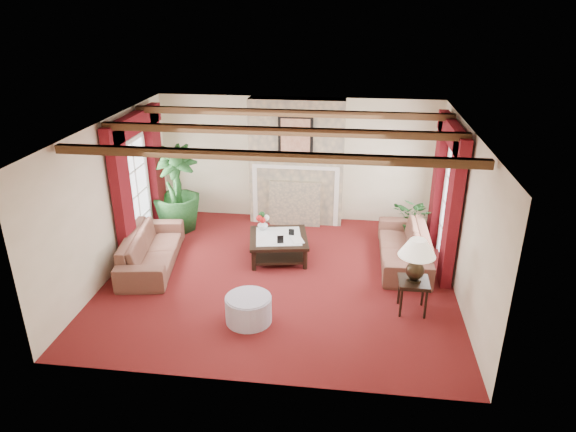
# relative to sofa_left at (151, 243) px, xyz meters

# --- Properties ---
(floor) EXTENTS (6.00, 6.00, 0.00)m
(floor) POSITION_rel_sofa_left_xyz_m (2.42, -0.17, -0.43)
(floor) COLOR #4A0D0F
(floor) RESTS_ON ground
(ceiling) EXTENTS (6.00, 6.00, 0.00)m
(ceiling) POSITION_rel_sofa_left_xyz_m (2.42, -0.17, 2.27)
(ceiling) COLOR white
(ceiling) RESTS_ON floor
(back_wall) EXTENTS (6.00, 0.02, 2.70)m
(back_wall) POSITION_rel_sofa_left_xyz_m (2.42, 2.58, 0.92)
(back_wall) COLOR beige
(back_wall) RESTS_ON ground
(left_wall) EXTENTS (0.02, 5.50, 2.70)m
(left_wall) POSITION_rel_sofa_left_xyz_m (-0.58, -0.17, 0.92)
(left_wall) COLOR beige
(left_wall) RESTS_ON ground
(right_wall) EXTENTS (0.02, 5.50, 2.70)m
(right_wall) POSITION_rel_sofa_left_xyz_m (5.42, -0.17, 0.92)
(right_wall) COLOR beige
(right_wall) RESTS_ON ground
(ceiling_beams) EXTENTS (6.00, 3.00, 0.12)m
(ceiling_beams) POSITION_rel_sofa_left_xyz_m (2.42, -0.17, 2.21)
(ceiling_beams) COLOR #372211
(ceiling_beams) RESTS_ON ceiling
(fireplace) EXTENTS (2.00, 0.52, 2.70)m
(fireplace) POSITION_rel_sofa_left_xyz_m (2.42, 2.38, 2.27)
(fireplace) COLOR tan
(fireplace) RESTS_ON ground
(french_door_left) EXTENTS (0.10, 1.10, 2.16)m
(french_door_left) POSITION_rel_sofa_left_xyz_m (-0.55, 0.83, 1.70)
(french_door_left) COLOR white
(french_door_left) RESTS_ON ground
(french_door_right) EXTENTS (0.10, 1.10, 2.16)m
(french_door_right) POSITION_rel_sofa_left_xyz_m (5.39, 0.83, 1.70)
(french_door_right) COLOR white
(french_door_right) RESTS_ON ground
(curtains_left) EXTENTS (0.20, 2.40, 2.55)m
(curtains_left) POSITION_rel_sofa_left_xyz_m (-0.44, 0.83, 2.12)
(curtains_left) COLOR #4E0A11
(curtains_left) RESTS_ON ground
(curtains_right) EXTENTS (0.20, 2.40, 2.55)m
(curtains_right) POSITION_rel_sofa_left_xyz_m (5.28, 0.83, 2.12)
(curtains_right) COLOR #4E0A11
(curtains_right) RESTS_ON ground
(sofa_left) EXTENTS (2.38, 1.31, 0.85)m
(sofa_left) POSITION_rel_sofa_left_xyz_m (0.00, 0.00, 0.00)
(sofa_left) COLOR #3D1020
(sofa_left) RESTS_ON ground
(sofa_right) EXTENTS (2.19, 0.64, 0.86)m
(sofa_right) POSITION_rel_sofa_left_xyz_m (4.63, 0.70, 0.00)
(sofa_right) COLOR #3D1020
(sofa_right) RESTS_ON ground
(potted_palm) EXTENTS (1.05, 1.82, 1.00)m
(potted_palm) POSITION_rel_sofa_left_xyz_m (-0.03, 1.63, 0.08)
(potted_palm) COLOR black
(potted_palm) RESTS_ON ground
(small_plant) EXTENTS (1.76, 1.76, 0.73)m
(small_plant) POSITION_rel_sofa_left_xyz_m (4.92, 1.70, -0.06)
(small_plant) COLOR black
(small_plant) RESTS_ON ground
(coffee_table) EXTENTS (1.25, 1.25, 0.44)m
(coffee_table) POSITION_rel_sofa_left_xyz_m (2.29, 0.56, -0.21)
(coffee_table) COLOR black
(coffee_table) RESTS_ON ground
(side_table) EXTENTS (0.59, 0.59, 0.55)m
(side_table) POSITION_rel_sofa_left_xyz_m (4.63, -0.97, -0.15)
(side_table) COLOR black
(side_table) RESTS_ON ground
(ottoman) EXTENTS (0.71, 0.71, 0.41)m
(ottoman) POSITION_rel_sofa_left_xyz_m (2.14, -1.57, -0.22)
(ottoman) COLOR #9E9AAF
(ottoman) RESTS_ON ground
(table_lamp) EXTENTS (0.57, 0.57, 0.72)m
(table_lamp) POSITION_rel_sofa_left_xyz_m (4.63, -0.97, 0.48)
(table_lamp) COLOR black
(table_lamp) RESTS_ON side_table
(flower_vase) EXTENTS (0.33, 0.33, 0.20)m
(flower_vase) POSITION_rel_sofa_left_xyz_m (1.94, 0.85, 0.11)
(flower_vase) COLOR silver
(flower_vase) RESTS_ON coffee_table
(book) EXTENTS (0.22, 0.16, 0.28)m
(book) POSITION_rel_sofa_left_xyz_m (2.57, 0.37, 0.15)
(book) COLOR black
(book) RESTS_ON coffee_table
(photo_frame_a) EXTENTS (0.12, 0.05, 0.16)m
(photo_frame_a) POSITION_rel_sofa_left_xyz_m (2.37, 0.27, 0.09)
(photo_frame_a) COLOR black
(photo_frame_a) RESTS_ON coffee_table
(photo_frame_b) EXTENTS (0.10, 0.03, 0.13)m
(photo_frame_b) POSITION_rel_sofa_left_xyz_m (2.53, 0.64, 0.08)
(photo_frame_b) COLOR black
(photo_frame_b) RESTS_ON coffee_table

